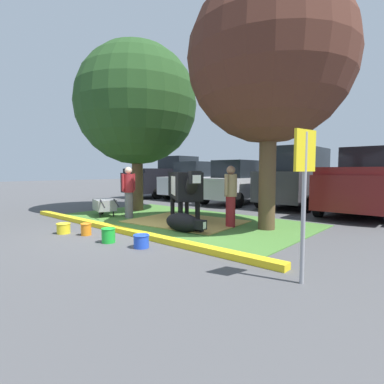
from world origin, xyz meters
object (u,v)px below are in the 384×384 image
object	(u,v)px
calf_lying	(183,223)
person_visitor_near	(231,195)
bucket_yellow	(63,228)
bucket_green	(108,235)
suv_dark_grey	(297,177)
shade_tree_left	(137,104)
cow_holstein	(184,186)
sedan_silver	(238,183)
wheelbarrow	(104,205)
bucket_orange	(86,229)
hatchback_white	(198,181)
shade_tree_right	(269,61)
pickup_truck_black	(169,178)
bucket_blue	(141,241)
person_handler	(129,191)
parking_sign	(304,176)
pickup_truck_maroon	(365,183)

from	to	relation	value
calf_lying	person_visitor_near	size ratio (longest dim) A/B	0.78
bucket_yellow	bucket_green	xyz separation A→B (m)	(1.64, 0.22, 0.03)
suv_dark_grey	shade_tree_left	bearing A→B (deg)	-128.04
cow_holstein	sedan_silver	bearing A→B (deg)	105.56
wheelbarrow	sedan_silver	bearing A→B (deg)	79.53
bucket_orange	bucket_green	world-z (taller)	bucket_green
person_visitor_near	hatchback_white	distance (m)	8.29
cow_holstein	bucket_orange	world-z (taller)	cow_holstein
shade_tree_right	pickup_truck_black	bearing A→B (deg)	149.59
shade_tree_right	calf_lying	size ratio (longest dim) A/B	4.92
hatchback_white	bucket_blue	bearing A→B (deg)	-55.91
shade_tree_right	bucket_yellow	bearing A→B (deg)	-133.30
calf_lying	sedan_silver	xyz separation A→B (m)	(-2.54, 6.49, 0.75)
cow_holstein	bucket_yellow	bearing A→B (deg)	-107.57
person_visitor_near	hatchback_white	bearing A→B (deg)	136.55
cow_holstein	suv_dark_grey	world-z (taller)	suv_dark_grey
person_handler	person_visitor_near	xyz separation A→B (m)	(3.35, 0.88, 0.01)
bucket_yellow	person_handler	bearing A→B (deg)	105.10
shade_tree_right	bucket_orange	size ratio (longest dim) A/B	22.25
hatchback_white	shade_tree_left	bearing A→B (deg)	-75.09
calf_lying	wheelbarrow	xyz separation A→B (m)	(-3.72, 0.06, 0.15)
shade_tree_left	shade_tree_right	bearing A→B (deg)	-0.84
calf_lying	parking_sign	xyz separation A→B (m)	(3.57, -1.42, 1.25)
parking_sign	pickup_truck_black	bearing A→B (deg)	143.27
wheelbarrow	bucket_green	xyz separation A→B (m)	(3.26, -1.95, -0.22)
bucket_green	pickup_truck_maroon	distance (m)	9.16
person_visitor_near	bucket_orange	xyz separation A→B (m)	(-2.08, -3.08, -0.76)
calf_lying	sedan_silver	world-z (taller)	sedan_silver
parking_sign	pickup_truck_black	distance (m)	14.33
sedan_silver	pickup_truck_maroon	bearing A→B (deg)	1.78
bucket_orange	suv_dark_grey	xyz separation A→B (m)	(1.59, 8.86, 1.12)
bucket_green	hatchback_white	xyz separation A→B (m)	(-4.97, 8.83, 0.82)
shade_tree_right	pickup_truck_black	xyz separation A→B (m)	(-9.35, 5.49, -3.21)
sedan_silver	pickup_truck_black	bearing A→B (deg)	173.04
person_visitor_near	bucket_green	xyz separation A→B (m)	(-1.04, -3.13, -0.74)
bucket_orange	sedan_silver	distance (m)	8.43
shade_tree_left	bucket_orange	distance (m)	5.86
shade_tree_right	pickup_truck_maroon	size ratio (longest dim) A/B	1.19
person_handler	bucket_green	size ratio (longest dim) A/B	5.27
cow_holstein	bucket_yellow	xyz separation A→B (m)	(-1.04, -3.29, -0.96)
shade_tree_left	calf_lying	distance (m)	5.82
suv_dark_grey	pickup_truck_black	bearing A→B (deg)	179.13
person_handler	sedan_silver	bearing A→B (deg)	87.86
cow_holstein	pickup_truck_maroon	size ratio (longest dim) A/B	0.50
suv_dark_grey	pickup_truck_maroon	distance (m)	2.66
hatchback_white	shade_tree_right	bearing A→B (deg)	-37.58
pickup_truck_black	suv_dark_grey	size ratio (longest dim) A/B	1.17
wheelbarrow	person_handler	bearing A→B (deg)	17.67
sedan_silver	suv_dark_grey	distance (m)	2.70
calf_lying	person_visitor_near	distance (m)	1.53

